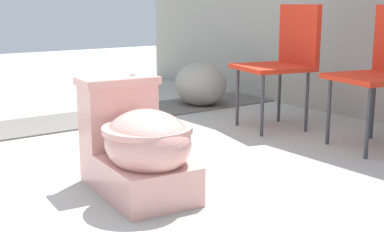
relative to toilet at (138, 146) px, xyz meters
name	(u,v)px	position (x,y,z in m)	size (l,w,h in m)	color
ground_plane	(68,191)	(-0.21, -0.25, -0.22)	(14.00, 14.00, 0.00)	#A8A59E
gravel_strip	(56,123)	(-1.58, 0.25, -0.21)	(0.56, 8.00, 0.01)	#605B56
toilet	(138,146)	(0.00, 0.00, 0.00)	(0.66, 0.43, 0.52)	#E09E93
folding_chair_left	(285,53)	(-0.55, 1.48, 0.29)	(0.53, 0.53, 0.83)	red
boulder_near	(118,98)	(-1.47, 0.69, -0.07)	(0.41, 0.37, 0.31)	#B7B2AD
boulder_far	(201,84)	(-1.52, 1.50, -0.04)	(0.46, 0.42, 0.36)	gray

